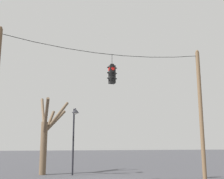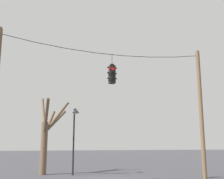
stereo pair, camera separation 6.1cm
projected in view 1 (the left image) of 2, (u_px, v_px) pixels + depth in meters
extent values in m
sphere|color=brown|center=(0.00, 28.00, 14.71)|extent=(0.20, 0.20, 0.20)
cylinder|color=brown|center=(201.00, 114.00, 17.60)|extent=(0.25, 0.25, 8.07)
sphere|color=brown|center=(197.00, 52.00, 18.40)|extent=(0.20, 0.20, 0.20)
cylinder|color=black|center=(17.00, 38.00, 14.89)|extent=(1.73, 0.03, 0.29)
cylinder|color=black|center=(50.00, 45.00, 15.37)|extent=(1.72, 0.03, 0.20)
cylinder|color=black|center=(81.00, 51.00, 15.87)|extent=(1.72, 0.03, 0.12)
cylinder|color=black|center=(110.00, 54.00, 16.39)|extent=(1.72, 0.03, 0.03)
cylinder|color=black|center=(137.00, 56.00, 16.93)|extent=(1.72, 0.03, 0.12)
cylinder|color=black|center=(162.00, 57.00, 17.48)|extent=(1.72, 0.03, 0.20)
cylinder|color=black|center=(186.00, 56.00, 18.05)|extent=(1.73, 0.03, 0.29)
cube|color=black|center=(112.00, 75.00, 16.20)|extent=(0.34, 0.34, 1.06)
cube|color=black|center=(112.00, 65.00, 16.31)|extent=(0.19, 0.19, 0.10)
cylinder|color=black|center=(112.00, 59.00, 16.38)|extent=(0.02, 0.02, 0.57)
cylinder|color=red|center=(113.00, 68.00, 16.09)|extent=(0.20, 0.03, 0.20)
cylinder|color=black|center=(113.00, 67.00, 16.07)|extent=(0.07, 0.12, 0.07)
cylinder|color=black|center=(113.00, 74.00, 16.03)|extent=(0.20, 0.03, 0.20)
cylinder|color=black|center=(113.00, 72.00, 16.00)|extent=(0.07, 0.12, 0.07)
cylinder|color=black|center=(113.00, 79.00, 15.97)|extent=(0.20, 0.03, 0.20)
cylinder|color=black|center=(113.00, 78.00, 15.94)|extent=(0.07, 0.12, 0.07)
cylinder|color=red|center=(111.00, 70.00, 16.43)|extent=(0.20, 0.03, 0.20)
cylinder|color=black|center=(111.00, 69.00, 16.49)|extent=(0.07, 0.12, 0.07)
cylinder|color=black|center=(111.00, 75.00, 16.37)|extent=(0.20, 0.03, 0.20)
cylinder|color=black|center=(111.00, 74.00, 16.43)|extent=(0.07, 0.12, 0.07)
cylinder|color=black|center=(111.00, 81.00, 16.31)|extent=(0.20, 0.03, 0.20)
cylinder|color=black|center=(111.00, 79.00, 16.37)|extent=(0.07, 0.12, 0.07)
cylinder|color=red|center=(109.00, 69.00, 16.21)|extent=(0.03, 0.20, 0.20)
cylinder|color=black|center=(108.00, 67.00, 16.21)|extent=(0.12, 0.07, 0.07)
cylinder|color=black|center=(109.00, 74.00, 16.14)|extent=(0.03, 0.20, 0.20)
cylinder|color=black|center=(108.00, 73.00, 16.15)|extent=(0.12, 0.07, 0.07)
cylinder|color=black|center=(109.00, 80.00, 16.08)|extent=(0.03, 0.20, 0.20)
cylinder|color=black|center=(108.00, 78.00, 16.09)|extent=(0.12, 0.07, 0.07)
cylinder|color=red|center=(115.00, 70.00, 16.32)|extent=(0.03, 0.20, 0.20)
cylinder|color=black|center=(116.00, 68.00, 16.35)|extent=(0.12, 0.07, 0.07)
cylinder|color=black|center=(115.00, 75.00, 16.26)|extent=(0.03, 0.20, 0.20)
cylinder|color=black|center=(116.00, 73.00, 16.29)|extent=(0.12, 0.07, 0.07)
cylinder|color=black|center=(115.00, 80.00, 16.19)|extent=(0.03, 0.20, 0.20)
cylinder|color=black|center=(116.00, 79.00, 16.23)|extent=(0.12, 0.07, 0.07)
cylinder|color=black|center=(73.00, 141.00, 20.25)|extent=(0.12, 0.12, 4.72)
cylinder|color=black|center=(75.00, 109.00, 20.44)|extent=(0.07, 0.56, 0.07)
cone|color=#232328|center=(76.00, 111.00, 20.14)|extent=(0.51, 0.51, 0.31)
sphere|color=silver|center=(75.00, 113.00, 20.11)|extent=(0.23, 0.23, 0.23)
cylinder|color=brown|center=(43.00, 148.00, 20.45)|extent=(0.48, 0.48, 3.78)
cylinder|color=brown|center=(56.00, 117.00, 21.65)|extent=(2.06, 1.26, 2.59)
cylinder|color=brown|center=(55.00, 121.00, 22.12)|extent=(2.01, 2.38, 2.04)
cylinder|color=brown|center=(43.00, 114.00, 21.76)|extent=(0.38, 1.97, 2.72)
cylinder|color=brown|center=(46.00, 117.00, 19.73)|extent=(0.28, 2.60, 2.39)
cylinder|color=brown|center=(49.00, 123.00, 21.34)|extent=(1.02, 1.19, 2.04)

